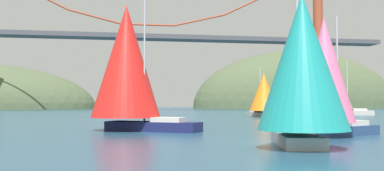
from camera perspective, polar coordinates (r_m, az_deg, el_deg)
The scene contains 9 objects.
ground_plane at distance 24.76m, azimuth 10.35°, elevation -7.44°, with size 360.00×360.00×0.00m, color navy.
headland_right at distance 172.36m, azimuth 13.51°, elevation -2.90°, with size 80.71×44.00×44.02m, color #4C5B3D.
suspension_bridge at distance 119.91m, azimuth -5.77°, elevation 6.77°, with size 135.16×6.00×44.19m.
sailboat_orange_sail at distance 69.56m, azimuth 9.34°, elevation -1.01°, with size 5.00×7.72×7.94m.
sailboat_white_mainsail at distance 81.85m, azimuth 18.70°, elevation -0.50°, with size 8.95×6.18×9.76m.
sailboat_teal_sail at distance 22.13m, azimuth 14.21°, elevation 2.42°, with size 5.40×7.82×8.66m.
sailboat_pink_spinnaker at distance 30.06m, azimuth 17.09°, elevation 1.53°, with size 7.43×5.33×8.15m.
sailboat_red_spinnaker at distance 35.77m, azimuth -8.45°, elevation 2.84°, with size 9.75×8.20×10.88m.
channel_buoy at distance 62.42m, azimuth 12.49°, elevation -3.90°, with size 1.10×1.10×2.64m.
Camera 1 is at (-8.53, -23.13, 2.28)m, focal length 40.77 mm.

